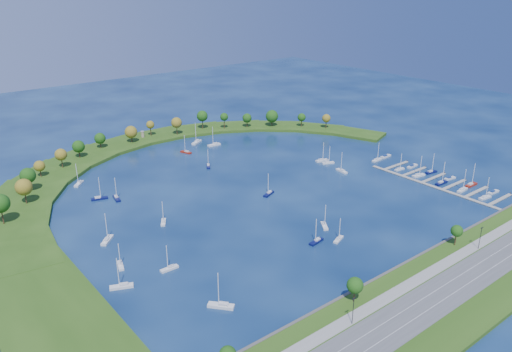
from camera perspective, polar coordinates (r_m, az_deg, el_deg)
ground at (r=281.60m, az=-0.16°, el=-1.28°), size 700.00×700.00×0.00m
south_shoreline at (r=210.34m, az=21.60°, el=-11.13°), size 420.00×43.10×11.60m
breakwater at (r=297.40m, az=-13.10°, el=-0.39°), size 286.74×247.64×2.00m
breakwater_trees at (r=336.46m, az=-11.70°, el=4.00°), size 240.65×90.90×14.94m
harbor_tower at (r=371.95m, az=-12.64°, el=4.62°), size 2.60×2.60×4.47m
dock_system at (r=304.90m, az=19.93°, el=-0.74°), size 24.28×82.00×1.60m
moored_boat_0 at (r=240.13m, az=7.71°, el=-5.49°), size 6.28×7.75×11.59m
moored_boat_1 at (r=245.31m, az=-10.39°, el=-5.05°), size 5.73×7.42×10.95m
moored_boat_2 at (r=226.12m, az=6.81°, el=-7.25°), size 8.34×3.54×11.87m
moored_boat_3 at (r=339.51m, az=-7.88°, el=2.73°), size 4.91×8.48×12.04m
moored_boat_4 at (r=201.20m, az=-14.89°, el=-11.85°), size 9.00×5.78×12.88m
moored_boat_5 at (r=301.95m, az=-19.32°, el=-0.75°), size 7.69×8.01×12.76m
moored_boat_6 at (r=229.27m, az=9.28°, el=-6.97°), size 7.51×4.41×10.66m
moored_boat_7 at (r=320.30m, az=8.11°, el=1.55°), size 8.03×4.87×11.43m
moored_boat_8 at (r=208.34m, az=-9.72°, el=-10.14°), size 7.63×2.22×11.18m
moored_boat_9 at (r=312.67m, az=-5.39°, el=1.17°), size 6.02×7.84×11.56m
moored_boat_10 at (r=359.24m, az=-6.70°, el=3.86°), size 10.30×7.71×15.09m
moored_boat_11 at (r=352.44m, az=-4.74°, el=3.58°), size 9.55×3.29×13.80m
moored_boat_12 at (r=185.21m, az=-3.94°, el=-14.29°), size 8.17×8.98×13.98m
moored_boat_13 at (r=234.86m, az=-16.42°, el=-6.88°), size 8.22×8.22×13.35m
moored_boat_14 at (r=271.84m, az=1.45°, el=-1.95°), size 8.75×5.39×12.47m
moored_boat_15 at (r=214.58m, az=-15.03°, el=-9.61°), size 4.24×7.67×10.86m
moored_boat_16 at (r=307.76m, az=9.63°, el=0.62°), size 3.51×8.65×12.35m
moored_boat_17 at (r=276.26m, az=-15.43°, el=-2.37°), size 3.95×8.80×12.50m
moored_boat_18 at (r=278.56m, az=-17.23°, el=-2.37°), size 8.84×4.63×12.52m
moored_boat_19 at (r=323.73m, az=7.43°, el=1.81°), size 8.79×4.14×12.46m
docked_boat_0 at (r=293.28m, az=24.37°, el=-2.17°), size 8.35×3.29×11.94m
docked_boat_1 at (r=302.61m, az=25.14°, el=-1.64°), size 8.31×2.74×1.67m
docked_boat_2 at (r=298.57m, az=22.22°, el=-1.41°), size 8.72×3.19×12.55m
docked_boat_3 at (r=307.67m, az=23.06°, el=-0.87°), size 9.06×2.59×13.29m
docked_boat_4 at (r=304.33m, az=20.15°, el=-0.69°), size 8.91×2.52×13.08m
docked_boat_5 at (r=313.55m, az=20.98°, el=-0.23°), size 7.93×3.28×1.57m
docked_boat_6 at (r=311.58m, az=17.84°, el=0.12°), size 8.87×3.79×12.63m
docked_boat_7 at (r=319.29m, az=19.11°, el=0.47°), size 8.48×3.47×12.10m
docked_boat_8 at (r=318.61m, az=15.85°, el=0.80°), size 7.27×2.59×10.47m
docked_boat_9 at (r=325.91m, az=17.19°, el=1.08°), size 8.77×3.13×1.75m
docked_boat_10 at (r=330.93m, az=13.46°, el=1.82°), size 8.34×2.98×12.01m
docked_boat_11 at (r=339.07m, az=14.39°, el=2.17°), size 8.97×3.04×1.80m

